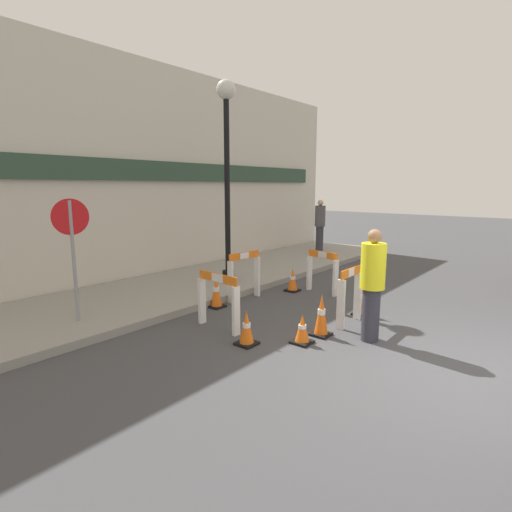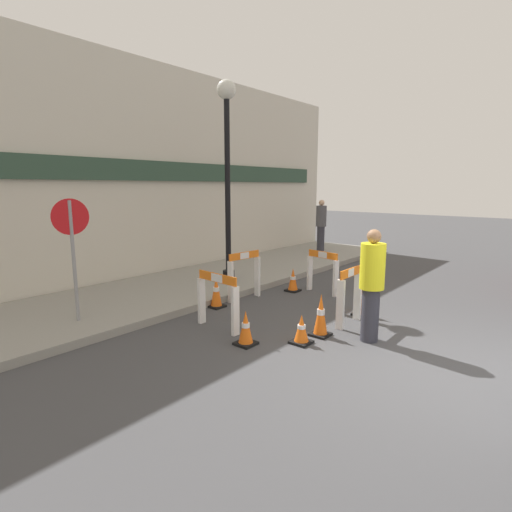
{
  "view_description": "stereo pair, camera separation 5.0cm",
  "coord_description": "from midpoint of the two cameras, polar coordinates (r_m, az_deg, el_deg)",
  "views": [
    {
      "loc": [
        -5.28,
        -1.17,
        2.42
      ],
      "look_at": [
        0.92,
        3.98,
        1.0
      ],
      "focal_mm": 28.0,
      "sensor_mm": 36.0,
      "label": 1
    },
    {
      "loc": [
        -5.25,
        -1.21,
        2.42
      ],
      "look_at": [
        0.92,
        3.98,
        1.0
      ],
      "focal_mm": 28.0,
      "sensor_mm": 36.0,
      "label": 2
    }
  ],
  "objects": [
    {
      "name": "ground_plane",
      "position": [
        5.91,
        25.38,
        -15.18
      ],
      "size": [
        60.0,
        60.0,
        0.0
      ],
      "primitive_type": "plane",
      "color": "#424244"
    },
    {
      "name": "stop_sign",
      "position": [
        7.28,
        -24.95,
        2.09
      ],
      "size": [
        0.6,
        0.11,
        2.08
      ],
      "rotation": [
        0.0,
        0.0,
        2.99
      ],
      "color": "gray",
      "rests_on": "sidewalk_slab"
    },
    {
      "name": "traffic_cone_2",
      "position": [
        6.22,
        -1.59,
        -10.33
      ],
      "size": [
        0.3,
        0.3,
        0.54
      ],
      "color": "black",
      "rests_on": "ground_plane"
    },
    {
      "name": "streetlamp_post",
      "position": [
        9.6,
        -4.35,
        14.36
      ],
      "size": [
        0.44,
        0.44,
        4.65
      ],
      "color": "black",
      "rests_on": "sidewalk_slab"
    },
    {
      "name": "barricade_3",
      "position": [
        8.55,
        -1.85,
        -2.58
      ],
      "size": [
        0.85,
        0.21,
        1.04
      ],
      "rotation": [
        0.0,
        0.0,
        9.33
      ],
      "color": "white",
      "rests_on": "ground_plane"
    },
    {
      "name": "storefront_facade",
      "position": [
        10.23,
        -19.72,
        11.28
      ],
      "size": [
        18.0,
        0.22,
        5.5
      ],
      "color": "beige",
      "rests_on": "ground_plane"
    },
    {
      "name": "traffic_cone_4",
      "position": [
        6.33,
        6.4,
        -10.43
      ],
      "size": [
        0.3,
        0.3,
        0.46
      ],
      "color": "black",
      "rests_on": "ground_plane"
    },
    {
      "name": "barricade_2",
      "position": [
        9.19,
        9.28,
        -2.07
      ],
      "size": [
        0.28,
        0.84,
        0.96
      ],
      "rotation": [
        0.0,
        0.0,
        7.68
      ],
      "color": "white",
      "rests_on": "ground_plane"
    },
    {
      "name": "person_pedestrian",
      "position": [
        14.33,
        9.02,
        4.6
      ],
      "size": [
        0.47,
        0.47,
        1.8
      ],
      "rotation": [
        0.0,
        0.0,
        3.51
      ],
      "color": "#33333D",
      "rests_on": "sidewalk_slab"
    },
    {
      "name": "person_worker",
      "position": [
        6.44,
        16.07,
        -3.61
      ],
      "size": [
        0.45,
        0.45,
        1.77
      ],
      "rotation": [
        0.0,
        0.0,
        1.38
      ],
      "color": "#33333D",
      "rests_on": "ground_plane"
    },
    {
      "name": "barricade_0",
      "position": [
        6.83,
        -5.65,
        -6.09
      ],
      "size": [
        0.19,
        0.94,
        0.97
      ],
      "rotation": [
        0.0,
        0.0,
        4.65
      ],
      "color": "white",
      "rests_on": "ground_plane"
    },
    {
      "name": "barricade_1",
      "position": [
        7.22,
        13.06,
        -5.41
      ],
      "size": [
        0.73,
        0.14,
        1.01
      ],
      "rotation": [
        0.0,
        0.0,
        6.3
      ],
      "color": "white",
      "rests_on": "ground_plane"
    },
    {
      "name": "traffic_cone_1",
      "position": [
        9.31,
        5.1,
        -3.46
      ],
      "size": [
        0.3,
        0.3,
        0.55
      ],
      "color": "black",
      "rests_on": "ground_plane"
    },
    {
      "name": "traffic_cone_0",
      "position": [
        7.83,
        14.72,
        -5.97
      ],
      "size": [
        0.3,
        0.3,
        0.64
      ],
      "color": "black",
      "rests_on": "ground_plane"
    },
    {
      "name": "traffic_cone_5",
      "position": [
        6.64,
        9.11,
        -8.4
      ],
      "size": [
        0.3,
        0.3,
        0.7
      ],
      "color": "black",
      "rests_on": "ground_plane"
    },
    {
      "name": "sidewalk_slab",
      "position": [
        9.22,
        -13.69,
        -5.07
      ],
      "size": [
        18.0,
        3.01,
        0.14
      ],
      "color": "gray",
      "rests_on": "ground_plane"
    },
    {
      "name": "traffic_cone_3",
      "position": [
        8.08,
        -5.87,
        -5.16
      ],
      "size": [
        0.3,
        0.3,
        0.65
      ],
      "color": "black",
      "rests_on": "ground_plane"
    }
  ]
}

